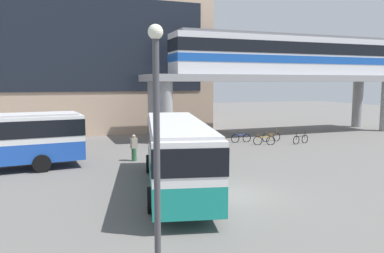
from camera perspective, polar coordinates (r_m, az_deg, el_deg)
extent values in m
plane|color=#605E5B|center=(26.49, -3.75, -4.28)|extent=(120.00, 120.00, 0.00)
cube|color=tan|center=(43.75, -19.21, 9.79)|extent=(29.40, 15.01, 15.38)
cube|color=black|center=(36.27, -19.00, 11.74)|extent=(26.46, 0.10, 8.61)
cube|color=gray|center=(37.81, 12.73, 7.03)|extent=(26.01, 5.55, 0.60)
cylinder|color=gray|center=(31.11, -3.90, 2.07)|extent=(1.10, 1.10, 5.07)
cylinder|color=gray|center=(34.91, -5.74, 2.55)|extent=(1.10, 1.10, 5.07)
cylinder|color=gray|center=(46.79, 23.52, 3.07)|extent=(1.10, 1.10, 5.07)
cube|color=silver|center=(38.30, 13.76, 10.15)|extent=(22.68, 2.90, 3.60)
cube|color=#194CA5|center=(38.28, 13.75, 9.61)|extent=(22.74, 2.96, 0.70)
cube|color=black|center=(38.35, 13.79, 11.22)|extent=(22.74, 2.96, 1.10)
cube|color=slate|center=(38.47, 13.84, 13.00)|extent=(21.77, 2.61, 0.24)
cube|color=teal|center=(17.94, -2.36, -6.13)|extent=(4.93, 11.28, 1.10)
cube|color=white|center=(17.70, -2.38, -2.02)|extent=(4.93, 11.28, 1.50)
cube|color=black|center=(17.69, -2.38, -1.78)|extent=(4.98, 11.33, 0.96)
cube|color=silver|center=(17.59, -2.39, 0.59)|extent=(4.69, 10.72, 0.12)
cylinder|color=black|center=(21.44, -6.50, -5.56)|extent=(0.50, 1.04, 1.00)
cylinder|color=black|center=(21.61, 0.17, -5.42)|extent=(0.50, 1.04, 1.00)
cylinder|color=black|center=(15.05, -6.17, -10.86)|extent=(0.50, 1.04, 1.00)
cylinder|color=black|center=(15.29, 3.40, -10.55)|extent=(0.50, 1.04, 1.00)
cylinder|color=black|center=(22.95, -21.56, -5.17)|extent=(1.02, 0.36, 1.00)
cylinder|color=black|center=(25.40, -21.93, -4.08)|extent=(1.02, 0.36, 1.00)
torus|color=black|center=(33.35, 12.52, -1.57)|extent=(0.74, 0.09, 0.74)
torus|color=black|center=(32.76, 11.02, -1.68)|extent=(0.74, 0.09, 0.74)
cylinder|color=#996626|center=(33.02, 11.79, -1.14)|extent=(1.05, 0.09, 0.05)
cylinder|color=#996626|center=(32.72, 11.03, -1.16)|extent=(0.04, 0.04, 0.55)
cylinder|color=#996626|center=(33.31, 12.54, -0.97)|extent=(0.04, 0.04, 0.65)
torus|color=black|center=(32.85, 16.52, -1.81)|extent=(0.73, 0.23, 0.74)
torus|color=black|center=(32.06, 15.33, -1.97)|extent=(0.73, 0.23, 0.74)
cylinder|color=black|center=(32.41, 15.95, -1.40)|extent=(1.03, 0.30, 0.05)
cylinder|color=black|center=(32.01, 15.35, -1.44)|extent=(0.04, 0.04, 0.55)
cylinder|color=black|center=(32.80, 16.54, -1.20)|extent=(0.04, 0.04, 0.65)
torus|color=black|center=(32.37, 8.19, -1.72)|extent=(0.74, 0.11, 0.74)
torus|color=black|center=(31.95, 6.48, -1.81)|extent=(0.74, 0.11, 0.74)
cylinder|color=#1E3FA5|center=(32.12, 7.35, -1.27)|extent=(1.05, 0.12, 0.05)
cylinder|color=#1E3FA5|center=(31.91, 6.49, -1.27)|extent=(0.04, 0.04, 0.55)
cylinder|color=#1E3FA5|center=(32.32, 8.20, -1.11)|extent=(0.04, 0.04, 0.65)
torus|color=black|center=(31.28, 11.70, -2.08)|extent=(0.72, 0.30, 0.74)
torus|color=black|center=(31.06, 9.81, -2.10)|extent=(0.72, 0.30, 0.74)
cylinder|color=orange|center=(31.13, 10.77, -1.58)|extent=(1.01, 0.39, 0.05)
cylinder|color=orange|center=(31.02, 9.82, -1.56)|extent=(0.04, 0.04, 0.55)
cylinder|color=orange|center=(31.23, 11.71, -1.45)|extent=(0.04, 0.04, 0.65)
cylinder|color=#33663F|center=(24.71, -8.66, -4.16)|extent=(0.32, 0.32, 0.83)
cube|color=gray|center=(24.59, -8.69, -2.47)|extent=(0.45, 0.36, 0.65)
sphere|color=tan|center=(24.52, -8.71, -1.45)|extent=(0.22, 0.22, 0.22)
cylinder|color=#3F3F44|center=(9.29, -5.27, -5.84)|extent=(0.16, 0.16, 6.03)
sphere|color=silver|center=(9.14, -5.49, 13.92)|extent=(0.36, 0.36, 0.36)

